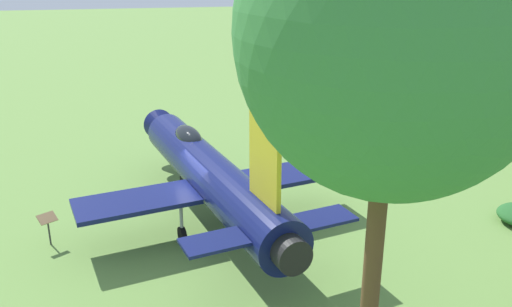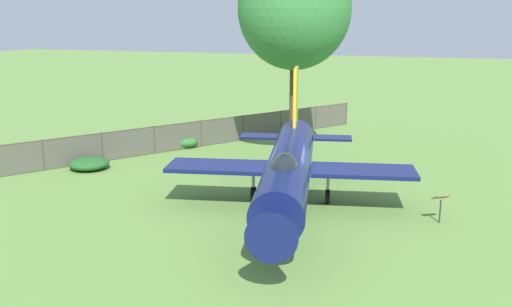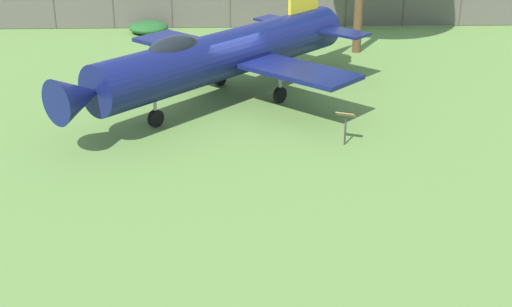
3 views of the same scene
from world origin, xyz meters
TOP-DOWN VIEW (x-y plane):
  - ground_plane at (0.00, 0.00)m, footprint 200.00×200.00m
  - display_jet at (0.36, 0.08)m, footprint 13.75×10.18m
  - shade_tree at (-8.85, -2.34)m, footprint 6.29×5.99m
  - perimeter_fence at (-6.86, -9.95)m, footprint 25.59×17.44m
  - shrub_near_fence at (-8.93, -9.11)m, footprint 1.42×1.70m
  - shrub_by_tree at (-2.76, -11.43)m, footprint 2.02×2.04m
  - info_plaque at (-0.63, 5.75)m, footprint 0.66×0.72m

SIDE VIEW (x-z plane):
  - ground_plane at x=0.00m, z-range 0.00..0.00m
  - shrub_by_tree at x=-2.76m, z-range 0.00..0.61m
  - shrub_near_fence at x=-8.93m, z-range 0.00..0.71m
  - info_plaque at x=-0.63m, z-range 0.28..1.43m
  - perimeter_fence at x=-6.86m, z-range 0.05..1.67m
  - display_jet at x=0.36m, z-range -0.81..4.53m
  - shade_tree at x=-8.85m, z-range 2.39..13.61m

